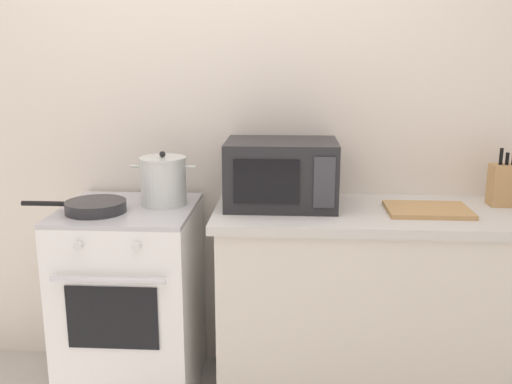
{
  "coord_description": "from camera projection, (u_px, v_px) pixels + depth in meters",
  "views": [
    {
      "loc": [
        0.39,
        -1.88,
        1.59
      ],
      "look_at": [
        0.24,
        0.6,
        1.0
      ],
      "focal_mm": 40.18,
      "sensor_mm": 36.0,
      "label": 1
    }
  ],
  "objects": [
    {
      "name": "frying_pan",
      "position": [
        94.0,
        206.0,
        2.52
      ],
      "size": [
        0.47,
        0.27,
        0.05
      ],
      "color": "#28282B",
      "rests_on": "stove"
    },
    {
      "name": "lower_cabinet_right",
      "position": [
        398.0,
        310.0,
        2.66
      ],
      "size": [
        1.64,
        0.56,
        0.88
      ],
      "primitive_type": "cube",
      "color": "beige",
      "rests_on": "ground_plane"
    },
    {
      "name": "stock_pot",
      "position": [
        163.0,
        181.0,
        2.63
      ],
      "size": [
        0.3,
        0.21,
        0.25
      ],
      "color": "silver",
      "rests_on": "stove"
    },
    {
      "name": "microwave",
      "position": [
        281.0,
        173.0,
        2.6
      ],
      "size": [
        0.5,
        0.37,
        0.3
      ],
      "color": "#232326",
      "rests_on": "countertop_right"
    },
    {
      "name": "knife_block",
      "position": [
        505.0,
        185.0,
        2.62
      ],
      "size": [
        0.13,
        0.1,
        0.27
      ],
      "color": "tan",
      "rests_on": "countertop_right"
    },
    {
      "name": "stove",
      "position": [
        132.0,
        301.0,
        2.71
      ],
      "size": [
        0.6,
        0.64,
        0.92
      ],
      "color": "white",
      "rests_on": "ground_plane"
    },
    {
      "name": "back_wall",
      "position": [
        273.0,
        126.0,
        2.85
      ],
      "size": [
        4.4,
        0.1,
        2.5
      ],
      "primitive_type": "cube",
      "color": "silver",
      "rests_on": "ground_plane"
    },
    {
      "name": "countertop_right",
      "position": [
        404.0,
        215.0,
        2.55
      ],
      "size": [
        1.7,
        0.6,
        0.04
      ],
      "primitive_type": "cube",
      "color": "beige",
      "rests_on": "lower_cabinet_right"
    },
    {
      "name": "cutting_board",
      "position": [
        428.0,
        210.0,
        2.52
      ],
      "size": [
        0.36,
        0.26,
        0.02
      ],
      "primitive_type": "cube",
      "color": "tan",
      "rests_on": "countertop_right"
    }
  ]
}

